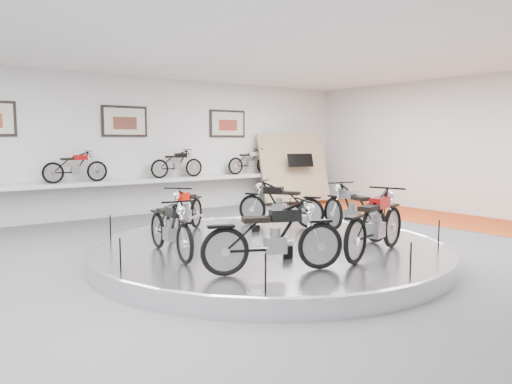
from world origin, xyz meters
TOP-DOWN VIEW (x-y plane):
  - floor at (0.00, 0.00)m, footprint 16.00×16.00m
  - ceiling at (0.00, 0.00)m, footprint 16.00×16.00m
  - wall_back at (0.00, 7.00)m, footprint 16.00×0.00m
  - wall_right at (8.00, 0.00)m, footprint 0.00×14.00m
  - orange_carpet_strip at (6.80, 0.00)m, footprint 2.40×12.60m
  - dado_band at (0.00, 6.98)m, footprint 15.68×0.04m
  - display_platform at (0.00, 0.30)m, footprint 6.40×6.40m
  - platform_rim at (0.00, 0.30)m, footprint 6.40×6.40m
  - shelf at (0.00, 6.70)m, footprint 11.00×0.55m
  - poster_center at (0.00, 6.96)m, footprint 1.35×0.06m
  - poster_right at (3.50, 6.96)m, footprint 1.35×0.06m
  - display_panel at (5.60, 6.10)m, footprint 2.56×1.52m
  - shelf_bike_b at (-1.50, 6.70)m, footprint 1.22×0.43m
  - shelf_bike_c at (1.50, 6.70)m, footprint 1.22×0.43m
  - shelf_bike_d at (4.20, 6.70)m, footprint 1.22×0.43m
  - bike_a at (1.31, 1.59)m, footprint 1.32×1.79m
  - bike_b at (-0.76, 2.07)m, footprint 1.63×1.53m
  - bike_c at (-1.88, 0.52)m, footprint 0.77×1.67m
  - bike_d at (-1.19, -1.31)m, footprint 1.89×1.23m
  - bike_e at (0.80, -1.46)m, footprint 1.97×1.16m
  - bike_f at (1.77, -0.08)m, footprint 1.02×1.86m

SIDE VIEW (x-z plane):
  - floor at x=0.00m, z-range 0.00..0.00m
  - orange_carpet_strip at x=6.80m, z-range 0.00..0.01m
  - display_platform at x=0.00m, z-range 0.00..0.30m
  - platform_rim at x=0.00m, z-range 0.22..0.32m
  - dado_band at x=0.00m, z-range 0.00..1.10m
  - bike_c at x=-1.88m, z-range 0.30..1.25m
  - bike_b at x=-0.76m, z-range 0.30..1.27m
  - bike_a at x=1.31m, z-range 0.30..1.30m
  - bike_f at x=1.77m, z-range 0.30..1.34m
  - bike_d at x=-1.19m, z-range 0.30..1.35m
  - bike_e at x=0.80m, z-range 0.30..1.39m
  - shelf at x=0.00m, z-range 0.95..1.05m
  - display_panel at x=5.60m, z-range 0.10..2.40m
  - shelf_bike_b at x=-1.50m, z-range 1.05..1.78m
  - shelf_bike_c at x=1.50m, z-range 1.05..1.78m
  - shelf_bike_d at x=4.20m, z-range 1.05..1.78m
  - wall_back at x=0.00m, z-range -6.00..10.00m
  - wall_right at x=8.00m, z-range -5.00..9.00m
  - poster_center at x=0.00m, z-range 2.26..3.14m
  - poster_right at x=3.50m, z-range 2.26..3.14m
  - ceiling at x=0.00m, z-range 4.00..4.00m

